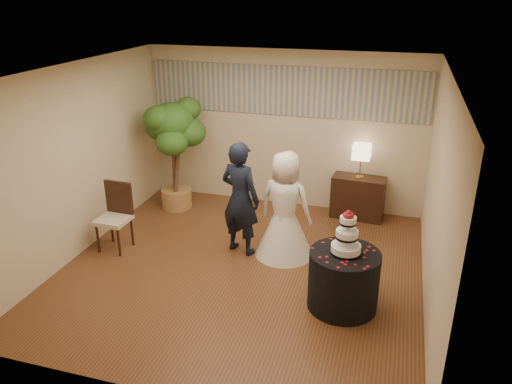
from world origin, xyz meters
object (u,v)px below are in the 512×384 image
(wedding_cake, at_px, (347,232))
(ficus_tree, at_px, (174,154))
(table_lamp, at_px, (361,161))
(groom, at_px, (240,199))
(side_chair, at_px, (113,218))
(bride, at_px, (285,205))
(console, at_px, (358,197))
(cake_table, at_px, (343,280))

(wedding_cake, distance_m, ficus_tree, 3.99)
(wedding_cake, height_order, table_lamp, wedding_cake)
(groom, xyz_separation_m, side_chair, (-1.88, -0.48, -0.35))
(bride, bearing_deg, ficus_tree, -17.48)
(side_chair, bearing_deg, ficus_tree, 84.39)
(console, bearing_deg, bride, -115.06)
(cake_table, bearing_deg, wedding_cake, -90.00)
(wedding_cake, xyz_separation_m, table_lamp, (-0.09, 2.73, -0.01))
(bride, relative_size, ficus_tree, 0.79)
(cake_table, distance_m, ficus_tree, 4.04)
(console, relative_size, table_lamp, 1.54)
(console, height_order, table_lamp, table_lamp)
(console, xyz_separation_m, ficus_tree, (-3.21, -0.49, 0.65))
(cake_table, xyz_separation_m, table_lamp, (-0.09, 2.73, 0.65))
(table_lamp, bearing_deg, groom, -132.48)
(ficus_tree, bearing_deg, side_chair, -98.08)
(groom, height_order, console, groom)
(groom, distance_m, console, 2.39)
(ficus_tree, bearing_deg, cake_table, -34.13)
(bride, distance_m, table_lamp, 1.89)
(cake_table, xyz_separation_m, ficus_tree, (-3.30, 2.24, 0.64))
(groom, distance_m, wedding_cake, 1.96)
(ficus_tree, distance_m, side_chair, 1.80)
(bride, xyz_separation_m, table_lamp, (0.92, 1.64, 0.22))
(wedding_cake, bearing_deg, side_chair, 171.51)
(table_lamp, bearing_deg, wedding_cake, -88.10)
(groom, xyz_separation_m, cake_table, (1.67, -1.01, -0.49))
(wedding_cake, height_order, ficus_tree, ficus_tree)
(ficus_tree, bearing_deg, bride, -26.54)
(console, height_order, side_chair, side_chair)
(groom, relative_size, ficus_tree, 0.85)
(bride, height_order, console, bride)
(side_chair, bearing_deg, table_lamp, 34.98)
(wedding_cake, height_order, side_chair, wedding_cake)
(groom, bearing_deg, wedding_cake, 165.99)
(bride, bearing_deg, cake_table, 141.82)
(groom, bearing_deg, cake_table, 165.99)
(bride, distance_m, console, 1.93)
(cake_table, relative_size, table_lamp, 1.51)
(cake_table, bearing_deg, side_chair, 171.51)
(bride, height_order, ficus_tree, ficus_tree)
(wedding_cake, bearing_deg, bride, 132.76)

